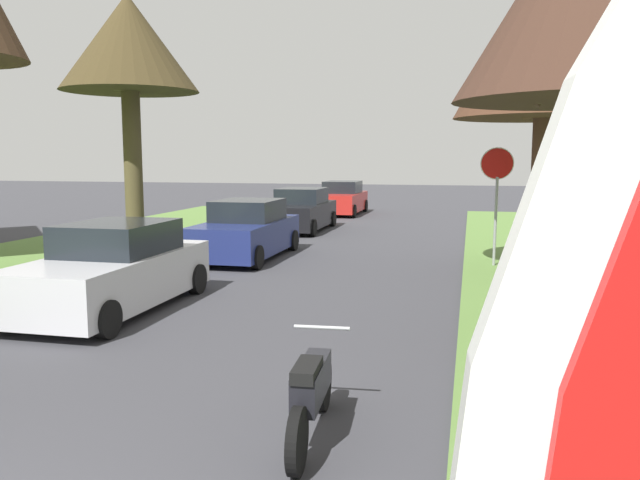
# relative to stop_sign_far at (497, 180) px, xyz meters

# --- Properties ---
(stop_sign_far) EXTENTS (0.81, 0.59, 2.94)m
(stop_sign_far) POSITION_rel_stop_sign_far_xyz_m (0.00, 0.00, 0.00)
(stop_sign_far) COLOR #9EA0A5
(stop_sign_far) RESTS_ON grass_verge_right
(street_tree_right_mid_b) EXTENTS (4.06, 4.06, 7.28)m
(street_tree_right_mid_b) POSITION_rel_stop_sign_far_xyz_m (0.94, -0.87, 3.26)
(street_tree_right_mid_b) COLOR brown
(street_tree_right_mid_b) RESTS_ON grass_verge_right
(street_tree_left_mid_b) EXTENTS (3.71, 3.71, 7.03)m
(street_tree_left_mid_b) POSITION_rel_stop_sign_far_xyz_m (-9.72, -0.26, 3.52)
(street_tree_left_mid_b) COLOR #4C4227
(street_tree_left_mid_b) RESTS_ON grass_verge_left
(parked_sedan_silver) EXTENTS (1.95, 4.41, 1.57)m
(parked_sedan_silver) POSITION_rel_stop_sign_far_xyz_m (-6.82, -6.16, -1.44)
(parked_sedan_silver) COLOR #BCBCC1
(parked_sedan_silver) RESTS_ON ground
(parked_sedan_navy) EXTENTS (1.95, 4.41, 1.57)m
(parked_sedan_navy) POSITION_rel_stop_sign_far_xyz_m (-6.54, 0.04, -1.44)
(parked_sedan_navy) COLOR navy
(parked_sedan_navy) RESTS_ON ground
(parked_sedan_black) EXTENTS (1.95, 4.41, 1.57)m
(parked_sedan_black) POSITION_rel_stop_sign_far_xyz_m (-6.78, 6.63, -1.44)
(parked_sedan_black) COLOR black
(parked_sedan_black) RESTS_ON ground
(parked_sedan_red) EXTENTS (1.95, 4.41, 1.57)m
(parked_sedan_red) POSITION_rel_stop_sign_far_xyz_m (-6.62, 13.63, -1.44)
(parked_sedan_red) COLOR red
(parked_sedan_red) RESTS_ON ground
(parked_motorcycle) EXTENTS (0.60, 2.05, 0.97)m
(parked_motorcycle) POSITION_rel_stop_sign_far_xyz_m (-2.07, -10.49, -1.69)
(parked_motorcycle) COLOR black
(parked_motorcycle) RESTS_ON ground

